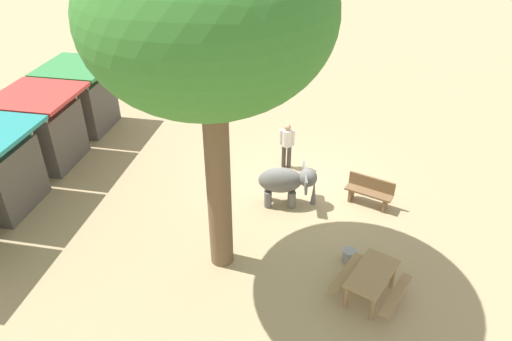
# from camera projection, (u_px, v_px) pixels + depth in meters

# --- Properties ---
(ground_plane) EXTENTS (60.00, 60.00, 0.00)m
(ground_plane) POSITION_uv_depth(u_px,v_px,m) (295.00, 188.00, 15.16)
(ground_plane) COLOR tan
(elephant) EXTENTS (1.18, 1.78, 1.22)m
(elephant) POSITION_uv_depth(u_px,v_px,m) (286.00, 182.00, 14.07)
(elephant) COLOR slate
(elephant) RESTS_ON ground_plane
(person_handler) EXTENTS (0.32, 0.51, 1.62)m
(person_handler) POSITION_uv_depth(u_px,v_px,m) (287.00, 142.00, 15.74)
(person_handler) COLOR #3F3833
(person_handler) RESTS_ON ground_plane
(shade_tree_main) EXTENTS (5.39, 4.94, 8.19)m
(shade_tree_main) POSITION_uv_depth(u_px,v_px,m) (210.00, 17.00, 9.07)
(shade_tree_main) COLOR brown
(shade_tree_main) RESTS_ON ground_plane
(wooden_bench) EXTENTS (0.85, 1.45, 0.88)m
(wooden_bench) POSITION_uv_depth(u_px,v_px,m) (370.00, 191.00, 14.23)
(wooden_bench) COLOR brown
(wooden_bench) RESTS_ON ground_plane
(picnic_table_near) EXTENTS (1.97, 1.96, 0.78)m
(picnic_table_near) POSITION_uv_depth(u_px,v_px,m) (371.00, 279.00, 11.03)
(picnic_table_near) COLOR #9E7A51
(picnic_table_near) RESTS_ON ground_plane
(market_stall_red) EXTENTS (2.50, 2.50, 2.52)m
(market_stall_red) POSITION_uv_depth(u_px,v_px,m) (46.00, 132.00, 15.94)
(market_stall_red) COLOR #59514C
(market_stall_red) RESTS_ON ground_plane
(market_stall_green) EXTENTS (2.50, 2.50, 2.52)m
(market_stall_green) POSITION_uv_depth(u_px,v_px,m) (83.00, 100.00, 18.09)
(market_stall_green) COLOR #59514C
(market_stall_green) RESTS_ON ground_plane
(feed_bucket) EXTENTS (0.36, 0.36, 0.32)m
(feed_bucket) POSITION_uv_depth(u_px,v_px,m) (349.00, 255.00, 12.32)
(feed_bucket) COLOR gray
(feed_bucket) RESTS_ON ground_plane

